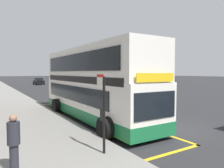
{
  "coord_description": "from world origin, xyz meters",
  "views": [
    {
      "loc": [
        -8.28,
        -7.25,
        2.93
      ],
      "look_at": [
        -1.39,
        3.94,
        2.19
      ],
      "focal_mm": 33.41,
      "sensor_mm": 36.0,
      "label": 1
    }
  ],
  "objects_px": {
    "double_decker_bus": "(92,86)",
    "bus_stop_sign": "(103,107)",
    "parked_car_teal_ahead": "(70,86)",
    "pedestrian_waiting_near_sign": "(14,141)",
    "parked_car_black_distant": "(39,81)"
  },
  "relations": [
    {
      "from": "parked_car_teal_ahead",
      "to": "parked_car_black_distant",
      "type": "relative_size",
      "value": 1.0
    },
    {
      "from": "parked_car_teal_ahead",
      "to": "double_decker_bus",
      "type": "bearing_deg",
      "value": 73.43
    },
    {
      "from": "bus_stop_sign",
      "to": "pedestrian_waiting_near_sign",
      "type": "xyz_separation_m",
      "value": [
        -2.81,
        0.02,
        -0.71
      ]
    },
    {
      "from": "bus_stop_sign",
      "to": "parked_car_teal_ahead",
      "type": "xyz_separation_m",
      "value": [
        7.58,
        23.78,
        -0.94
      ]
    },
    {
      "from": "double_decker_bus",
      "to": "bus_stop_sign",
      "type": "xyz_separation_m",
      "value": [
        -2.37,
        -5.61,
        -0.33
      ]
    },
    {
      "from": "double_decker_bus",
      "to": "parked_car_black_distant",
      "type": "distance_m",
      "value": 39.48
    },
    {
      "from": "bus_stop_sign",
      "to": "parked_car_teal_ahead",
      "type": "distance_m",
      "value": 24.98
    },
    {
      "from": "parked_car_teal_ahead",
      "to": "pedestrian_waiting_near_sign",
      "type": "relative_size",
      "value": 2.56
    },
    {
      "from": "double_decker_bus",
      "to": "bus_stop_sign",
      "type": "distance_m",
      "value": 6.09
    },
    {
      "from": "double_decker_bus",
      "to": "parked_car_teal_ahead",
      "type": "xyz_separation_m",
      "value": [
        5.21,
        18.18,
        -1.27
      ]
    },
    {
      "from": "double_decker_bus",
      "to": "parked_car_teal_ahead",
      "type": "distance_m",
      "value": 18.95
    },
    {
      "from": "double_decker_bus",
      "to": "bus_stop_sign",
      "type": "height_order",
      "value": "double_decker_bus"
    },
    {
      "from": "double_decker_bus",
      "to": "bus_stop_sign",
      "type": "bearing_deg",
      "value": -112.88
    },
    {
      "from": "pedestrian_waiting_near_sign",
      "to": "double_decker_bus",
      "type": "bearing_deg",
      "value": 47.17
    },
    {
      "from": "parked_car_teal_ahead",
      "to": "pedestrian_waiting_near_sign",
      "type": "xyz_separation_m",
      "value": [
        -10.39,
        -23.76,
        0.23
      ]
    }
  ]
}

